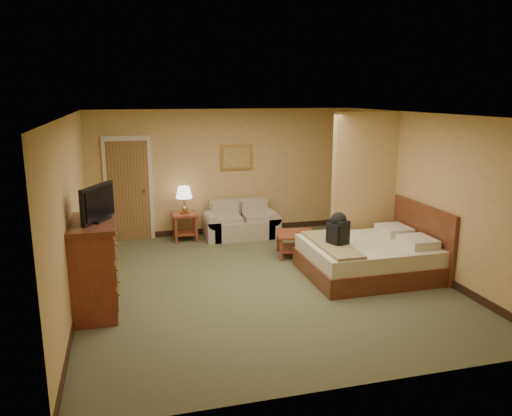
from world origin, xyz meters
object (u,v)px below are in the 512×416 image
object	(u,v)px
coffee_table	(295,239)
dresser	(94,267)
loveseat	(241,225)
bed	(372,257)

from	to	relation	value
coffee_table	dresser	distance (m)	3.76
loveseat	dresser	size ratio (longest dim) A/B	1.19
dresser	bed	world-z (taller)	dresser
loveseat	dresser	bearing A→B (deg)	-132.24
coffee_table	bed	size ratio (longest dim) A/B	0.39
loveseat	dresser	distance (m)	4.08
coffee_table	loveseat	bearing A→B (deg)	114.86
loveseat	coffee_table	distance (m)	1.60
loveseat	bed	distance (m)	3.12
dresser	loveseat	bearing A→B (deg)	47.76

